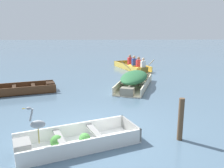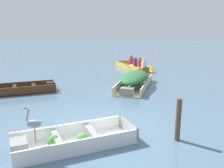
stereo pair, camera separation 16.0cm
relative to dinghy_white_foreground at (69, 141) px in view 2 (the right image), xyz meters
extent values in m
plane|color=slate|center=(0.54, 0.82, -0.14)|extent=(80.00, 80.00, 0.00)
cube|color=white|center=(0.14, 0.06, -0.12)|extent=(3.13, 2.12, 0.04)
cube|color=white|center=(0.34, -0.41, 0.05)|extent=(2.74, 1.18, 0.37)
cube|color=white|center=(-0.05, 0.53, 0.05)|extent=(2.74, 1.18, 0.37)
cube|color=gray|center=(1.48, 0.62, 0.05)|extent=(0.45, 1.00, 0.37)
cube|color=gray|center=(-1.05, -0.44, 0.07)|extent=(0.52, 0.58, 0.34)
cube|color=gray|center=(-0.27, -0.11, 0.14)|extent=(0.52, 0.95, 0.04)
cube|color=gray|center=(0.55, 0.23, 0.14)|extent=(0.52, 0.95, 0.04)
sphere|color=#428438|center=(-0.35, -0.10, 0.06)|extent=(0.31, 0.31, 0.31)
sphere|color=#4C9342|center=(0.30, 0.06, 0.04)|extent=(0.28, 0.28, 0.28)
cube|color=beige|center=(2.18, 5.73, -0.12)|extent=(2.17, 3.61, 0.04)
cube|color=beige|center=(2.73, 5.56, 0.04)|extent=(1.06, 3.27, 0.36)
cube|color=beige|center=(1.63, 5.90, 0.04)|extent=(1.06, 3.27, 0.36)
cube|color=gray|center=(2.68, 7.33, 0.04)|extent=(1.17, 0.41, 0.36)
cube|color=gray|center=(1.73, 4.28, 0.06)|extent=(0.63, 0.51, 0.32)
cube|color=gray|center=(2.03, 5.25, 0.13)|extent=(1.11, 0.48, 0.04)
cube|color=gray|center=(2.33, 6.22, 0.13)|extent=(1.11, 0.48, 0.04)
ellipsoid|color=#286038|center=(2.18, 5.73, 0.35)|extent=(1.93, 3.01, 0.44)
cube|color=#4C2D19|center=(-2.70, 5.00, -0.12)|extent=(2.81, 1.81, 0.04)
cube|color=#4C2D19|center=(-2.86, 5.47, 0.04)|extent=(2.50, 0.88, 0.36)
cube|color=#4C2D19|center=(-2.55, 4.54, 0.04)|extent=(2.50, 0.88, 0.36)
cube|color=black|center=(-1.63, 5.36, 0.06)|extent=(0.49, 0.55, 0.32)
cube|color=black|center=(-2.33, 5.13, 0.13)|extent=(0.45, 0.93, 0.04)
cube|color=black|center=(-3.07, 4.88, 0.13)|extent=(0.45, 0.93, 0.04)
cube|color=#E5BC47|center=(2.61, 10.61, -0.12)|extent=(2.24, 3.39, 0.04)
cube|color=#E5BC47|center=(3.09, 10.81, 0.03)|extent=(1.28, 2.99, 0.34)
cube|color=#E5BC47|center=(2.12, 10.41, 0.03)|extent=(1.28, 2.99, 0.34)
cube|color=olive|center=(2.00, 12.07, 0.03)|extent=(1.03, 0.47, 0.34)
cube|color=olive|center=(3.15, 9.29, 0.05)|extent=(0.59, 0.52, 0.31)
cube|color=olive|center=(2.79, 10.16, 0.12)|extent=(0.98, 0.53, 0.04)
cube|color=olive|center=(2.42, 11.06, 0.12)|extent=(0.98, 0.53, 0.04)
cube|color=red|center=(2.50, 10.87, 0.36)|extent=(0.33, 0.27, 0.44)
sphere|color=#9E7051|center=(2.50, 10.87, 0.68)|extent=(0.18, 0.18, 0.18)
cube|color=#2D4CA5|center=(2.71, 10.35, 0.36)|extent=(0.33, 0.27, 0.44)
sphere|color=tan|center=(2.71, 10.35, 0.68)|extent=(0.18, 0.18, 0.18)
cube|color=red|center=(2.93, 9.83, 0.36)|extent=(0.33, 0.27, 0.44)
sphere|color=#9E7051|center=(2.93, 9.83, 0.68)|extent=(0.18, 0.18, 0.18)
cube|color=white|center=(3.14, 9.31, 0.36)|extent=(0.33, 0.27, 0.44)
sphere|color=beige|center=(3.14, 9.31, 0.68)|extent=(0.18, 0.18, 0.18)
cylinder|color=tan|center=(3.71, 10.15, 0.25)|extent=(0.61, 0.29, 0.55)
cylinder|color=tan|center=(2.14, 9.51, 0.25)|extent=(0.61, 0.29, 0.55)
cylinder|color=olive|center=(-0.64, -0.56, 0.41)|extent=(0.02, 0.02, 0.35)
cylinder|color=olive|center=(-0.65, -0.50, 0.41)|extent=(0.02, 0.02, 0.35)
ellipsoid|color=#93999E|center=(-0.64, -0.53, 0.68)|extent=(0.34, 0.18, 0.18)
cylinder|color=#93999E|center=(-0.76, -0.54, 0.90)|extent=(0.12, 0.06, 0.28)
ellipsoid|color=#93999E|center=(-0.80, -0.55, 1.05)|extent=(0.12, 0.07, 0.06)
cone|color=gold|center=(-0.88, -0.56, 1.05)|extent=(0.10, 0.04, 0.02)
cylinder|color=brown|center=(2.72, 0.30, 0.42)|extent=(0.14, 0.14, 1.11)
camera|label=1|loc=(0.79, -5.56, 2.78)|focal=40.00mm
camera|label=2|loc=(0.95, -5.56, 2.78)|focal=40.00mm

